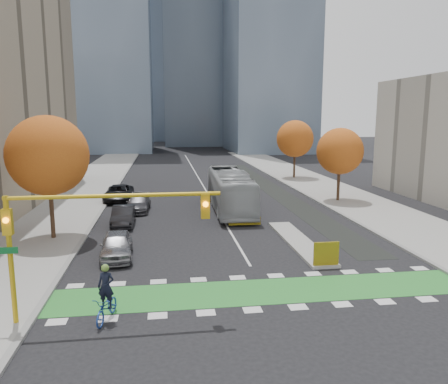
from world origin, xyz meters
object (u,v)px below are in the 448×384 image
object	(u,v)px
tree_west	(48,156)
bus	(230,190)
tree_east_near	(340,151)
parked_car_a	(117,245)
hazard_board	(326,254)
cyclist	(107,302)
parked_car_d	(119,193)
parked_car_c	(138,203)
traffic_signal_west	(78,224)
tree_east_far	(295,139)
parked_car_b	(123,216)

from	to	relation	value
tree_west	bus	distance (m)	15.65
tree_west	tree_east_near	xyz separation A→B (m)	(24.00, 10.00, -0.75)
tree_west	bus	size ratio (longest dim) A/B	0.65
parked_car_a	hazard_board	bearing A→B (deg)	-19.52
cyclist	parked_car_d	bearing A→B (deg)	108.83
parked_car_d	parked_car_c	bearing A→B (deg)	-65.60
traffic_signal_west	cyclist	bearing A→B (deg)	-0.26
parked_car_a	parked_car_c	world-z (taller)	parked_car_a
hazard_board	tree_west	world-z (taller)	tree_west
parked_car_a	tree_west	bearing A→B (deg)	132.43
tree_east_far	bus	bearing A→B (deg)	-121.79
hazard_board	traffic_signal_west	world-z (taller)	traffic_signal_west
bus	parked_car_a	bearing A→B (deg)	-123.56
bus	parked_car_a	distance (m)	14.83
parked_car_b	parked_car_d	xyz separation A→B (m)	(-1.28, 10.00, 0.03)
cyclist	traffic_signal_west	bearing A→B (deg)	-165.87
hazard_board	parked_car_a	distance (m)	11.90
tree_west	traffic_signal_west	distance (m)	13.25
traffic_signal_west	tree_east_near	bearing A→B (deg)	48.48
traffic_signal_west	parked_car_a	distance (m)	8.70
tree_east_far	traffic_signal_west	world-z (taller)	tree_east_far
parked_car_b	bus	bearing A→B (deg)	25.83
parked_car_c	traffic_signal_west	bearing A→B (deg)	-89.78
tree_east_far	tree_west	bearing A→B (deg)	-133.30
tree_east_near	parked_car_b	xyz separation A→B (m)	(-19.72, -6.72, -4.13)
parked_car_c	parked_car_d	bearing A→B (deg)	116.07
tree_east_near	parked_car_d	bearing A→B (deg)	171.13
tree_east_far	parked_car_a	bearing A→B (deg)	-123.18
hazard_board	parked_car_b	bearing A→B (deg)	136.62
tree_west	traffic_signal_west	bearing A→B (deg)	-71.98
cyclist	parked_car_a	xyz separation A→B (m)	(-0.42, 8.05, -0.03)
parked_car_a	traffic_signal_west	bearing A→B (deg)	-96.88
hazard_board	parked_car_c	xyz separation A→B (m)	(-10.88, 16.08, -0.11)
tree_east_near	tree_east_far	world-z (taller)	tree_east_far
bus	cyclist	bearing A→B (deg)	-110.29
parked_car_c	parked_car_b	bearing A→B (deg)	-96.44
parked_car_b	parked_car_d	size ratio (longest dim) A/B	0.81
tree_east_near	bus	size ratio (longest dim) A/B	0.56
hazard_board	tree_east_far	distance (m)	35.13
parked_car_a	cyclist	bearing A→B (deg)	-90.26
tree_west	parked_car_d	xyz separation A→B (m)	(3.00, 13.28, -4.85)
tree_west	parked_car_a	world-z (taller)	tree_west
tree_east_near	hazard_board	bearing A→B (deg)	-114.20
hazard_board	parked_car_d	size ratio (longest dim) A/B	0.25
tree_east_near	parked_car_b	size ratio (longest dim) A/B	1.59
bus	parked_car_c	bearing A→B (deg)	176.93
parked_car_d	tree_east_far	bearing A→B (deg)	32.06
hazard_board	bus	distance (m)	15.72
parked_car_d	parked_car_a	bearing A→B (deg)	-83.47
traffic_signal_west	parked_car_b	xyz separation A→B (m)	(0.21, 15.79, -3.30)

